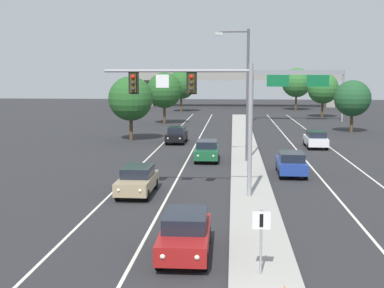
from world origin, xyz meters
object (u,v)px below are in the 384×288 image
Objects in this scene: car_oncoming_red at (185,233)px; tree_far_right_c at (352,98)px; highway_sign_gantry at (298,79)px; tree_far_left_b at (131,99)px; car_receding_white at (316,139)px; overhead_signal_mast at (202,101)px; median_sign_post at (261,232)px; tree_far_right_b at (296,83)px; car_receding_blue at (291,163)px; tree_far_left_c at (181,85)px; car_oncoming_green at (207,150)px; street_lamp_median at (245,87)px; car_oncoming_black at (177,135)px; car_oncoming_tan at (137,180)px; tree_far_left_a at (164,90)px; tree_far_right_a at (323,88)px.

car_oncoming_red is 45.59m from tree_far_right_c.
highway_sign_gantry is 30.88m from tree_far_left_b.
overhead_signal_mast is at bearing -114.58° from car_receding_white.
car_oncoming_red is at bearing -101.00° from highway_sign_gantry.
car_oncoming_red is at bearing 142.33° from median_sign_post.
tree_far_right_b is (4.33, 51.32, 4.46)m from car_receding_white.
highway_sign_gantry is (5.34, 40.93, 5.34)m from car_receding_blue.
tree_far_left_b is (-0.94, -41.79, -0.63)m from tree_far_left_c.
tree_far_left_b is 52.52m from tree_far_right_b.
tree_far_right_c reaches higher than car_oncoming_green.
street_lamp_median reaches higher than tree_far_left_c.
car_oncoming_black and car_receding_white have the same top height.
car_receding_white is 15.03m from tree_far_right_c.
tree_far_right_b reaches higher than car_oncoming_tan.
car_oncoming_black is 0.56× the size of tree_far_right_b.
tree_far_left_c is at bearing 125.97° from tree_far_right_c.
street_lamp_median is at bearing -127.81° from car_receding_white.
car_receding_blue is 0.73× the size of tree_far_right_c.
median_sign_post is 0.29× the size of tree_far_left_c.
highway_sign_gantry reaches higher than car_oncoming_black.
car_oncoming_green is at bearing 138.05° from car_receding_blue.
tree_far_left_c reaches higher than tree_far_right_c.
car_oncoming_green is 0.59× the size of tree_far_left_c.
tree_far_right_b reaches higher than median_sign_post.
median_sign_post is at bearing -102.07° from car_receding_white.
car_oncoming_black is at bearing 170.09° from car_receding_white.
car_receding_white is (9.35, 20.45, -4.54)m from overhead_signal_mast.
tree_far_left_b is (-5.11, 23.69, 3.50)m from car_oncoming_tan.
street_lamp_median is at bearing -100.52° from tree_far_right_b.
street_lamp_median is 1.24× the size of tree_far_right_b.
car_receding_blue is at bearing 70.31° from car_oncoming_red.
car_oncoming_red is (-2.71, 2.09, -0.77)m from median_sign_post.
tree_far_left_c is (-13.51, 59.09, 4.12)m from car_receding_blue.
highway_sign_gantry is 19.59m from tree_far_left_a.
car_receding_blue is (9.55, -15.75, 0.00)m from car_oncoming_black.
tree_far_right_a is at bearing 78.02° from car_receding_blue.
car_oncoming_red is at bearing -97.23° from street_lamp_median.
median_sign_post is at bearing -101.29° from tree_far_right_a.
tree_far_right_b is (-1.92, 38.02, 1.27)m from tree_far_right_c.
car_oncoming_tan is at bearing -89.46° from car_oncoming_black.
tree_far_right_c is at bearing 59.38° from street_lamp_median.
tree_far_left_a reaches higher than car_oncoming_black.
car_receding_white is 0.56× the size of tree_far_right_b.
car_oncoming_green is at bearing -82.05° from tree_far_left_c.
tree_far_left_c is at bearing 102.88° from car_receding_blue.
tree_far_right_c is (9.98, 26.72, 3.18)m from car_receding_blue.
tree_far_right_b is at bearing 97.48° from tree_far_right_a.
highway_sign_gantry is at bearing 108.09° from tree_far_right_c.
tree_far_right_a reaches higher than car_oncoming_black.
overhead_signal_mast is 13.23m from car_oncoming_green.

